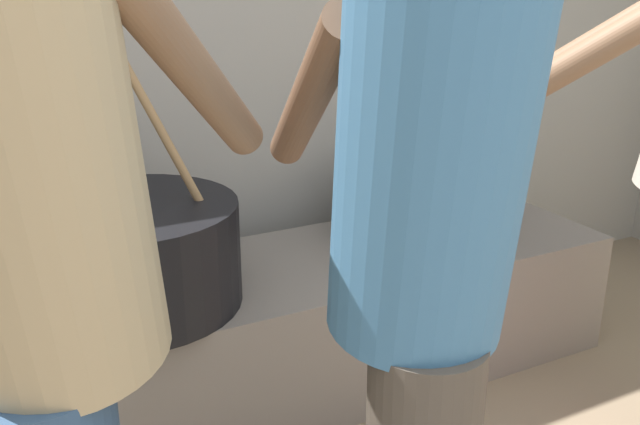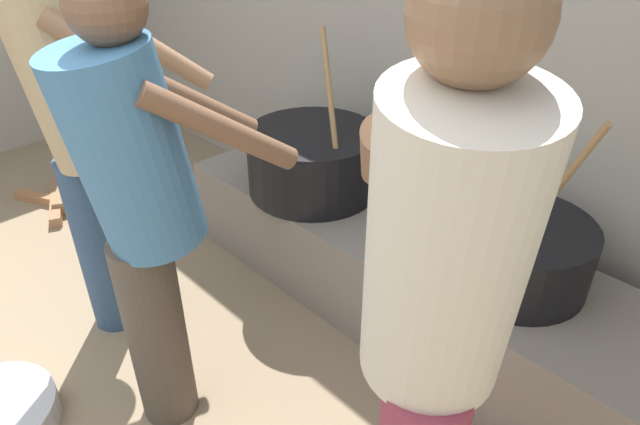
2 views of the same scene
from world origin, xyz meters
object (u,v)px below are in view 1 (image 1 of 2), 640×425
cooking_pot_secondary (132,255)px  cook_in_blue_shirt (425,259)px  cook_in_tan_shirt (39,270)px  cooking_pot_main (418,204)px

cooking_pot_secondary → cook_in_blue_shirt: (0.28, -0.97, 0.30)m
cook_in_tan_shirt → cooking_pot_main: bearing=36.1°
cooking_pot_secondary → cook_in_blue_shirt: size_ratio=0.48×
cooking_pot_secondary → cooking_pot_main: bearing=3.6°
cook_in_blue_shirt → cook_in_tan_shirt: bearing=171.4°
cook_in_blue_shirt → cooking_pot_main: bearing=55.1°
cooking_pot_main → cooking_pot_secondary: bearing=-176.4°
cooking_pot_main → cook_in_tan_shirt: cook_in_tan_shirt is taller
cooking_pot_main → cook_in_tan_shirt: (-1.29, -0.95, 0.39)m
cooking_pot_secondary → cook_in_blue_shirt: 1.05m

